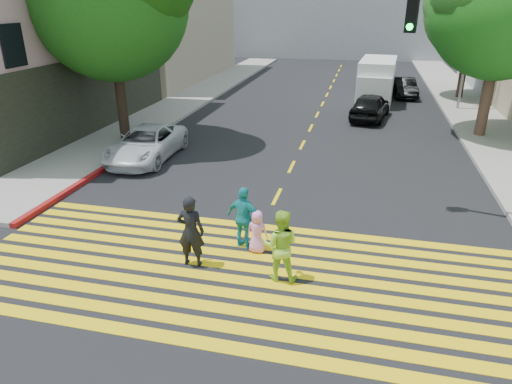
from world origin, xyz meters
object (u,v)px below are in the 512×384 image
(pedestrian_child, at_px, (257,232))
(silver_car, at_px, (377,76))
(tree_right_far, at_px, (476,6))
(white_van, at_px, (376,82))
(pedestrian_man, at_px, (191,231))
(pedestrian_extra, at_px, (244,218))
(white_sedan, at_px, (146,144))
(dark_car_parked, at_px, (404,87))
(dark_car_near, at_px, (370,106))
(pedestrian_woman, at_px, (280,245))

(pedestrian_child, xyz_separation_m, silver_car, (3.14, 26.22, 0.11))
(tree_right_far, bearing_deg, white_van, -159.01)
(pedestrian_man, distance_m, pedestrian_extra, 1.52)
(pedestrian_man, relative_size, white_van, 0.32)
(pedestrian_extra, xyz_separation_m, white_sedan, (-5.70, 6.05, -0.20))
(silver_car, bearing_deg, dark_car_parked, 111.35)
(pedestrian_man, bearing_deg, white_van, -105.00)
(pedestrian_child, relative_size, dark_car_near, 0.27)
(white_sedan, bearing_deg, pedestrian_woman, -48.29)
(white_sedan, height_order, dark_car_near, dark_car_near)
(white_sedan, relative_size, dark_car_parked, 1.23)
(dark_car_parked, bearing_deg, pedestrian_extra, -109.34)
(pedestrian_man, bearing_deg, dark_car_near, -107.43)
(white_sedan, relative_size, white_van, 0.83)
(tree_right_far, height_order, pedestrian_extra, tree_right_far)
(tree_right_far, height_order, white_van, tree_right_far)
(pedestrian_extra, distance_m, silver_car, 26.29)
(tree_right_far, xyz_separation_m, dark_car_near, (-5.73, -6.92, -4.95))
(pedestrian_man, relative_size, white_sedan, 0.39)
(pedestrian_woman, height_order, pedestrian_child, pedestrian_woman)
(dark_car_near, distance_m, white_van, 4.87)
(dark_car_near, xyz_separation_m, dark_car_parked, (2.16, 6.87, -0.09))
(pedestrian_child, bearing_deg, tree_right_far, -106.47)
(pedestrian_extra, relative_size, white_van, 0.30)
(dark_car_parked, height_order, white_van, white_van)
(white_van, bearing_deg, white_sedan, -119.21)
(dark_car_near, bearing_deg, pedestrian_man, 85.66)
(pedestrian_woman, bearing_deg, tree_right_far, -111.81)
(white_sedan, relative_size, dark_car_near, 1.11)
(pedestrian_child, distance_m, dark_car_near, 15.48)
(tree_right_far, relative_size, pedestrian_extra, 4.98)
(pedestrian_man, height_order, silver_car, pedestrian_man)
(tree_right_far, xyz_separation_m, dark_car_parked, (-3.57, -0.06, -5.04))
(white_van, bearing_deg, silver_car, 92.53)
(tree_right_far, bearing_deg, pedestrian_man, -113.04)
(pedestrian_woman, bearing_deg, white_sedan, -50.26)
(pedestrian_extra, relative_size, white_sedan, 0.36)
(dark_car_near, distance_m, silver_car, 10.99)
(pedestrian_man, xyz_separation_m, white_van, (4.39, 21.03, 0.32))
(pedestrian_child, relative_size, silver_car, 0.24)
(pedestrian_extra, bearing_deg, tree_right_far, -95.84)
(pedestrian_child, distance_m, dark_car_parked, 22.63)
(dark_car_near, distance_m, dark_car_parked, 7.20)
(silver_car, xyz_separation_m, dark_car_parked, (1.72, -4.11, -0.06))
(pedestrian_man, bearing_deg, dark_car_parked, -108.40)
(tree_right_far, bearing_deg, pedestrian_woman, -108.19)
(pedestrian_man, distance_m, white_sedan, 8.56)
(pedestrian_woman, bearing_deg, silver_car, -98.54)
(tree_right_far, height_order, pedestrian_woman, tree_right_far)
(pedestrian_extra, distance_m, white_van, 20.20)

